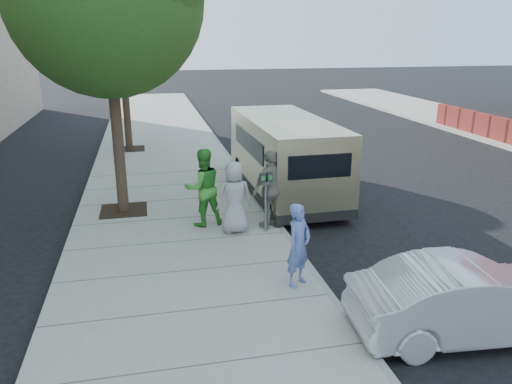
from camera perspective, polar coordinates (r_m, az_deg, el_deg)
ground at (r=11.52m, az=-3.62°, el=-5.88°), size 120.00×120.00×0.00m
sidewalk at (r=11.39m, az=-8.63°, el=-5.91°), size 5.00×60.00×0.15m
curb_face at (r=11.77m, az=3.33°, el=-4.94°), size 0.12×60.00×0.16m
tree_far at (r=20.47m, az=-15.15°, el=17.83°), size 3.92×3.80×6.49m
parking_meter at (r=11.44m, az=1.13°, el=0.32°), size 0.31×0.15×1.43m
van at (r=14.60m, az=3.24°, el=4.23°), size 2.18×6.24×2.30m
sedan at (r=8.63m, az=23.39°, el=-11.22°), size 3.87×1.60×1.24m
person_officer at (r=9.12m, az=4.90°, el=-6.05°), size 0.68×0.64×1.56m
person_green_shirt at (r=11.96m, az=-6.06°, el=0.52°), size 1.05×0.90×1.88m
person_gray_shirt at (r=11.48m, az=-2.48°, el=-0.63°), size 0.84×0.56×1.69m
person_striped_polo at (r=11.74m, az=1.75°, el=0.30°), size 1.19×0.93×1.88m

